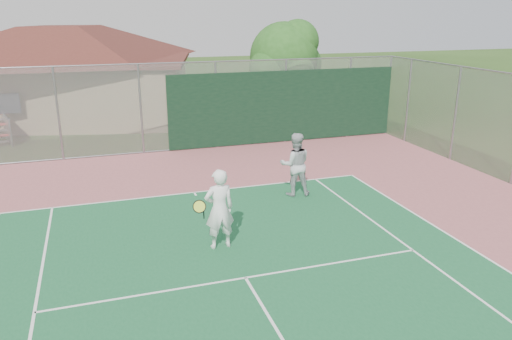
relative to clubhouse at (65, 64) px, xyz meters
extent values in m
cylinder|color=gray|center=(-0.08, -8.24, -1.09)|extent=(0.08, 0.08, 3.50)
cylinder|color=gray|center=(2.92, -8.24, -1.09)|extent=(0.08, 0.08, 3.50)
cylinder|color=gray|center=(5.92, -8.24, -1.09)|extent=(0.08, 0.08, 3.50)
cylinder|color=gray|center=(8.92, -8.24, -1.09)|extent=(0.08, 0.08, 3.50)
cylinder|color=gray|center=(11.92, -8.24, -1.09)|extent=(0.08, 0.08, 3.50)
cylinder|color=gray|center=(13.92, -8.24, -1.09)|extent=(0.08, 0.08, 3.50)
cylinder|color=gray|center=(3.92, -8.24, 0.66)|extent=(20.00, 0.05, 0.05)
cylinder|color=gray|center=(3.92, -8.24, -2.79)|extent=(20.00, 0.05, 0.05)
cube|color=#999EA0|center=(3.92, -8.24, -1.09)|extent=(20.00, 0.02, 3.50)
cube|color=black|center=(8.92, -8.29, -1.29)|extent=(10.00, 0.04, 3.00)
cylinder|color=gray|center=(13.92, -9.74, -1.09)|extent=(0.08, 0.08, 3.50)
cylinder|color=gray|center=(13.92, -12.74, -1.09)|extent=(0.08, 0.08, 3.50)
cube|color=#999EA0|center=(13.92, -12.74, -1.09)|extent=(0.02, 9.00, 3.50)
cube|color=tan|center=(0.00, 0.00, -1.37)|extent=(13.25, 10.32, 2.94)
cube|color=#5C2A22|center=(0.00, 0.00, 0.15)|extent=(13.84, 10.91, 0.18)
pyramid|color=#5C2A22|center=(0.00, 0.00, 1.87)|extent=(14.57, 11.35, 1.77)
cube|color=black|center=(1.96, -3.95, -1.81)|extent=(0.88, 0.06, 2.06)
cube|color=#B2B5BA|center=(-2.41, -4.64, -2.26)|extent=(0.54, 1.85, 1.16)
cylinder|color=#3A2215|center=(9.56, -6.29, -1.50)|extent=(0.34, 0.34, 2.68)
sphere|color=#215119|center=(9.56, -6.29, 0.61)|extent=(3.07, 3.07, 3.07)
sphere|color=#215119|center=(10.43, -6.01, 0.23)|extent=(2.11, 2.11, 2.11)
sphere|color=#215119|center=(8.80, -6.68, 0.13)|extent=(1.92, 1.92, 1.92)
sphere|color=#215119|center=(9.75, -7.16, 0.04)|extent=(1.72, 1.72, 1.72)
sphere|color=#215119|center=(9.28, -5.53, 0.42)|extent=(1.92, 1.92, 1.92)
sphere|color=#215119|center=(10.14, -6.49, 1.28)|extent=(1.92, 1.92, 1.92)
imported|color=white|center=(3.77, -17.25, -1.87)|extent=(0.73, 0.50, 1.94)
imported|color=#B4B7B9|center=(6.81, -14.49, -1.87)|extent=(1.06, 0.90, 1.93)
camera|label=1|loc=(1.24, -27.76, 2.53)|focal=35.00mm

